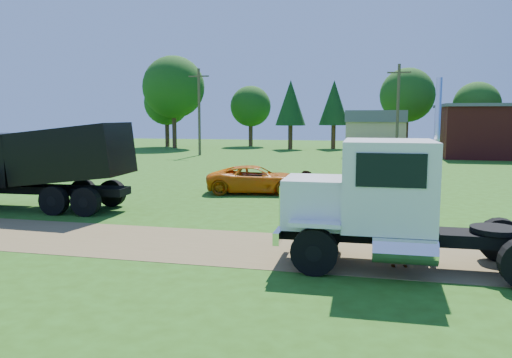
% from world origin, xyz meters
% --- Properties ---
extents(ground, '(140.00, 140.00, 0.00)m').
position_xyz_m(ground, '(0.00, 0.00, 0.00)').
color(ground, '#284F11').
rests_on(ground, ground).
extents(dirt_track, '(120.00, 4.20, 0.01)m').
position_xyz_m(dirt_track, '(0.00, 0.00, 0.01)').
color(dirt_track, brown).
rests_on(dirt_track, ground).
extents(white_semi_tractor, '(8.57, 3.10, 5.15)m').
position_xyz_m(white_semi_tractor, '(4.27, -0.97, 1.76)').
color(white_semi_tractor, black).
rests_on(white_semi_tractor, ground).
extents(black_dump_truck, '(8.95, 3.05, 3.85)m').
position_xyz_m(black_dump_truck, '(-10.58, 4.37, 2.12)').
color(black_dump_truck, black).
rests_on(black_dump_truck, ground).
extents(orange_pickup, '(5.63, 3.36, 1.46)m').
position_xyz_m(orange_pickup, '(-2.31, 11.09, 0.73)').
color(orange_pickup, '#D6670A').
rests_on(orange_pickup, ground).
extents(spectator_a, '(0.75, 0.59, 1.79)m').
position_xyz_m(spectator_a, '(4.56, -0.95, 0.89)').
color(spectator_a, '#999999').
rests_on(spectator_a, ground).
extents(spectator_b, '(1.02, 0.82, 1.99)m').
position_xyz_m(spectator_b, '(1.19, 4.61, 0.99)').
color(spectator_b, '#999999').
rests_on(spectator_b, ground).
extents(tan_shed, '(6.20, 5.40, 4.70)m').
position_xyz_m(tan_shed, '(4.00, 40.00, 2.42)').
color(tan_shed, tan).
rests_on(tan_shed, ground).
extents(utility_poles, '(42.20, 0.28, 9.00)m').
position_xyz_m(utility_poles, '(6.00, 35.00, 4.71)').
color(utility_poles, '#493B29').
rests_on(utility_poles, ground).
extents(tree_row, '(56.96, 13.48, 11.72)m').
position_xyz_m(tree_row, '(1.46, 48.85, 6.60)').
color(tree_row, '#3B2318').
rests_on(tree_row, ground).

